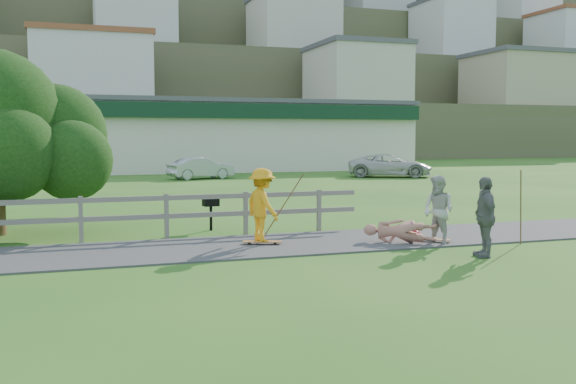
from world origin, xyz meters
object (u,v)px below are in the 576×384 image
at_px(spectator_a, 438,211).
at_px(car_white, 390,166).
at_px(skater_rider, 262,209).
at_px(bbq, 211,214).
at_px(spectator_b, 485,217).
at_px(car_silver, 201,168).
at_px(skater_fallen, 400,232).

relative_size(spectator_a, car_white, 0.32).
height_order(skater_rider, car_white, skater_rider).
bearing_deg(bbq, car_white, 44.57).
xyz_separation_m(spectator_b, car_silver, (-1.06, 25.95, -0.21)).
bearing_deg(car_white, spectator_a, 179.49).
xyz_separation_m(spectator_a, car_white, (10.42, 22.49, -0.10)).
relative_size(skater_rider, spectator_a, 1.04).
bearing_deg(skater_rider, spectator_a, -124.34).
bearing_deg(spectator_b, skater_rider, -108.56).
bearing_deg(spectator_a, spectator_b, -11.15).
xyz_separation_m(skater_rider, skater_fallen, (3.08, -0.83, -0.54)).
bearing_deg(spectator_a, car_white, 137.38).
relative_size(car_silver, bbq, 4.46).
height_order(skater_rider, bbq, skater_rider).
distance_m(skater_rider, car_silver, 23.39).
height_order(skater_rider, skater_fallen, skater_rider).
relative_size(spectator_a, spectator_b, 0.96).
height_order(spectator_b, bbq, spectator_b).
height_order(car_white, bbq, car_white).
bearing_deg(bbq, spectator_a, -48.53).
distance_m(skater_rider, car_white, 25.58).
distance_m(skater_rider, bbq, 2.86).
xyz_separation_m(spectator_b, car_white, (10.25, 23.99, -0.13)).
distance_m(spectator_a, bbq, 6.00).
height_order(spectator_b, car_white, spectator_b).
xyz_separation_m(skater_rider, spectator_b, (4.00, -2.75, -0.00)).
height_order(skater_fallen, spectator_a, spectator_a).
bearing_deg(car_silver, car_white, -115.62).
relative_size(skater_rider, bbq, 1.95).
relative_size(spectator_b, bbq, 1.95).
bearing_deg(skater_fallen, car_silver, 37.51).
height_order(car_silver, bbq, car_silver).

